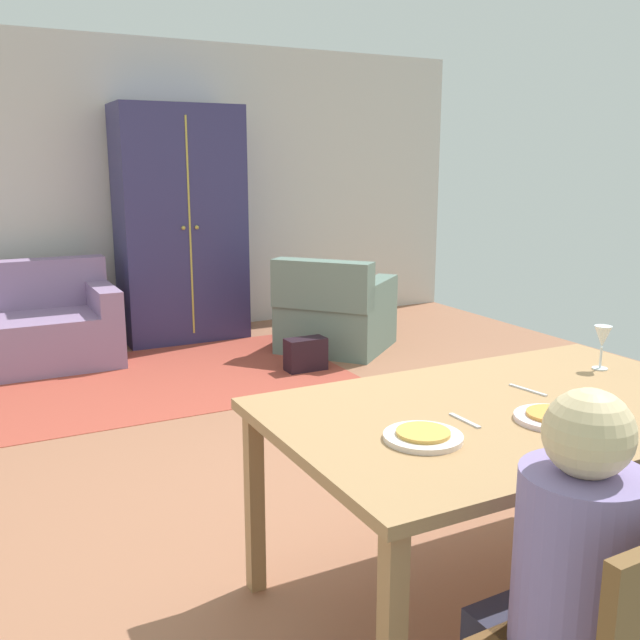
{
  "coord_description": "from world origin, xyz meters",
  "views": [
    {
      "loc": [
        -1.45,
        -3.18,
        1.61
      ],
      "look_at": [
        0.11,
        -0.16,
        0.85
      ],
      "focal_mm": 39.91,
      "sensor_mm": 36.0,
      "label": 1
    }
  ],
  "objects_px": {
    "plate_near_child": "(552,418)",
    "wine_glass": "(602,338)",
    "armchair": "(335,314)",
    "handbag": "(306,354)",
    "person_man": "(561,616)",
    "dining_table": "(513,422)",
    "plate_near_man": "(423,437)",
    "armoire": "(181,225)"
  },
  "relations": [
    {
      "from": "wine_glass",
      "to": "armoire",
      "type": "distance_m",
      "value": 4.35
    },
    {
      "from": "plate_near_child",
      "to": "wine_glass",
      "type": "distance_m",
      "value": 0.74
    },
    {
      "from": "armchair",
      "to": "dining_table",
      "type": "bearing_deg",
      "value": -108.34
    },
    {
      "from": "armchair",
      "to": "plate_near_man",
      "type": "bearing_deg",
      "value": -114.42
    },
    {
      "from": "plate_near_child",
      "to": "person_man",
      "type": "distance_m",
      "value": 0.77
    },
    {
      "from": "plate_near_man",
      "to": "armoire",
      "type": "distance_m",
      "value": 4.66
    },
    {
      "from": "dining_table",
      "to": "plate_near_child",
      "type": "distance_m",
      "value": 0.2
    },
    {
      "from": "dining_table",
      "to": "plate_near_man",
      "type": "bearing_deg",
      "value": -166.0
    },
    {
      "from": "plate_near_child",
      "to": "armchair",
      "type": "bearing_deg",
      "value": 72.51
    },
    {
      "from": "plate_near_man",
      "to": "armoire",
      "type": "bearing_deg",
      "value": 82.67
    },
    {
      "from": "dining_table",
      "to": "plate_near_child",
      "type": "xyz_separation_m",
      "value": [
        0.0,
        -0.18,
        0.08
      ]
    },
    {
      "from": "plate_near_child",
      "to": "wine_glass",
      "type": "relative_size",
      "value": 1.34
    },
    {
      "from": "wine_glass",
      "to": "armchair",
      "type": "xyz_separation_m",
      "value": [
        0.52,
        3.3,
        -0.57
      ]
    },
    {
      "from": "plate_near_child",
      "to": "wine_glass",
      "type": "bearing_deg",
      "value": 29.74
    },
    {
      "from": "armchair",
      "to": "handbag",
      "type": "relative_size",
      "value": 3.77
    },
    {
      "from": "person_man",
      "to": "handbag",
      "type": "xyz_separation_m",
      "value": [
        1.13,
        3.74,
        -0.38
      ]
    },
    {
      "from": "armoire",
      "to": "handbag",
      "type": "height_order",
      "value": "armoire"
    },
    {
      "from": "plate_near_child",
      "to": "armoire",
      "type": "height_order",
      "value": "armoire"
    },
    {
      "from": "armchair",
      "to": "armoire",
      "type": "relative_size",
      "value": 0.57
    },
    {
      "from": "dining_table",
      "to": "plate_near_child",
      "type": "height_order",
      "value": "plate_near_child"
    },
    {
      "from": "handbag",
      "to": "person_man",
      "type": "bearing_deg",
      "value": -106.8
    },
    {
      "from": "dining_table",
      "to": "handbag",
      "type": "distance_m",
      "value": 3.14
    },
    {
      "from": "person_man",
      "to": "wine_glass",
      "type": "bearing_deg",
      "value": 38.9
    },
    {
      "from": "person_man",
      "to": "armoire",
      "type": "xyz_separation_m",
      "value": [
        0.6,
        5.21,
        0.54
      ]
    },
    {
      "from": "armchair",
      "to": "armoire",
      "type": "distance_m",
      "value": 1.63
    },
    {
      "from": "plate_near_child",
      "to": "person_man",
      "type": "height_order",
      "value": "person_man"
    },
    {
      "from": "person_man",
      "to": "handbag",
      "type": "distance_m",
      "value": 3.92
    },
    {
      "from": "armchair",
      "to": "handbag",
      "type": "bearing_deg",
      "value": -137.58
    },
    {
      "from": "plate_near_man",
      "to": "armoire",
      "type": "height_order",
      "value": "armoire"
    },
    {
      "from": "wine_glass",
      "to": "person_man",
      "type": "distance_m",
      "value": 1.48
    },
    {
      "from": "dining_table",
      "to": "handbag",
      "type": "relative_size",
      "value": 5.47
    },
    {
      "from": "plate_near_man",
      "to": "armchair",
      "type": "height_order",
      "value": "armchair"
    },
    {
      "from": "armchair",
      "to": "handbag",
      "type": "xyz_separation_m",
      "value": [
        -0.51,
        -0.47,
        -0.19
      ]
    },
    {
      "from": "wine_glass",
      "to": "person_man",
      "type": "relative_size",
      "value": 0.17
    },
    {
      "from": "plate_near_man",
      "to": "plate_near_child",
      "type": "distance_m",
      "value": 0.49
    },
    {
      "from": "wine_glass",
      "to": "handbag",
      "type": "distance_m",
      "value": 2.94
    },
    {
      "from": "plate_near_man",
      "to": "armoire",
      "type": "xyz_separation_m",
      "value": [
        0.59,
        4.62,
        0.28
      ]
    },
    {
      "from": "plate_near_child",
      "to": "armchair",
      "type": "xyz_separation_m",
      "value": [
        1.15,
        3.66,
        -0.45
      ]
    },
    {
      "from": "dining_table",
      "to": "plate_near_child",
      "type": "bearing_deg",
      "value": -90.0
    },
    {
      "from": "plate_near_man",
      "to": "handbag",
      "type": "height_order",
      "value": "plate_near_man"
    },
    {
      "from": "plate_near_man",
      "to": "armoire",
      "type": "relative_size",
      "value": 0.12
    },
    {
      "from": "armoire",
      "to": "wine_glass",
      "type": "bearing_deg",
      "value": -83.17
    }
  ]
}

